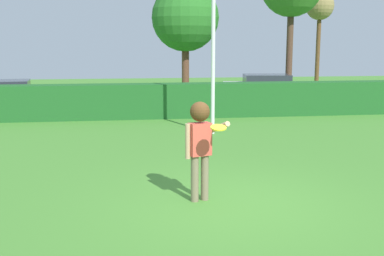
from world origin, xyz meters
TOP-DOWN VIEW (x-y plane):
  - ground_plane at (0.00, 0.00)m, footprint 60.00×60.00m
  - person at (-0.47, 0.29)m, footprint 0.71×0.68m
  - frisbee at (-0.26, -0.25)m, footprint 0.26×0.26m
  - lamppost at (0.90, 6.57)m, footprint 0.24×0.24m
  - hedge_row at (0.00, 10.00)m, footprint 28.71×0.90m
  - parked_car_red at (-6.85, 12.81)m, footprint 4.36×2.17m
  - parked_car_silver at (5.13, 14.90)m, footprint 4.38×2.24m
  - bare_elm_tree at (9.55, 19.38)m, footprint 1.63×1.63m
  - willow_tree at (1.52, 18.20)m, footprint 3.62×3.62m

SIDE VIEW (x-z plane):
  - ground_plane at x=0.00m, z-range 0.00..0.00m
  - hedge_row at x=0.00m, z-range 0.00..1.28m
  - parked_car_red at x=-6.85m, z-range 0.06..1.31m
  - parked_car_silver at x=5.13m, z-range 0.06..1.31m
  - person at x=-0.47m, z-range 0.26..2.05m
  - frisbee at x=-0.26m, z-range 1.39..1.47m
  - lamppost at x=0.90m, z-range 0.32..6.92m
  - willow_tree at x=1.52m, z-range 1.12..7.04m
  - bare_elm_tree at x=9.55m, z-range 1.88..7.57m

